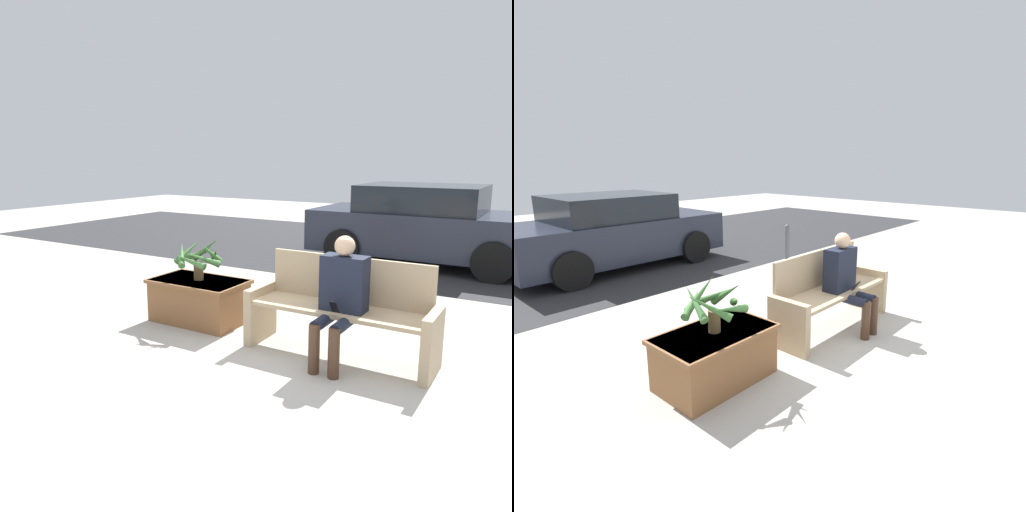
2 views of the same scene
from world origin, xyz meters
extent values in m
plane|color=#ADA89E|center=(0.00, 0.00, 0.00)|extent=(30.00, 30.00, 0.00)
cube|color=#2D2D30|center=(0.00, 6.12, 0.00)|extent=(20.00, 6.00, 0.01)
cube|color=tan|center=(-0.59, 0.37, 0.30)|extent=(0.09, 0.54, 0.59)
cube|color=tan|center=(1.17, 0.37, 0.30)|extent=(0.09, 0.54, 0.59)
cube|color=tan|center=(0.29, 0.37, 0.47)|extent=(1.67, 0.49, 0.04)
cube|color=tan|center=(0.29, 0.62, 0.72)|extent=(1.67, 0.04, 0.46)
cube|color=black|center=(0.35, 0.33, 0.76)|extent=(0.42, 0.22, 0.53)
sphere|color=tan|center=(0.35, 0.31, 1.11)|extent=(0.19, 0.19, 0.19)
cylinder|color=black|center=(0.26, 0.12, 0.44)|extent=(0.11, 0.44, 0.11)
cylinder|color=black|center=(0.45, 0.12, 0.44)|extent=(0.11, 0.44, 0.11)
cylinder|color=#472D1E|center=(0.26, -0.10, 0.23)|extent=(0.10, 0.10, 0.46)
cylinder|color=#472D1E|center=(0.45, -0.10, 0.23)|extent=(0.10, 0.10, 0.46)
cube|color=black|center=(0.35, 0.10, 0.58)|extent=(0.07, 0.09, 0.12)
cube|color=brown|center=(-1.51, 0.50, 0.25)|extent=(1.05, 0.63, 0.51)
cube|color=brown|center=(-1.51, 0.50, 0.49)|extent=(1.10, 0.68, 0.04)
cylinder|color=brown|center=(-1.51, 0.50, 0.61)|extent=(0.11, 0.11, 0.21)
cone|color=#427538|center=(-1.34, 0.52, 0.84)|extent=(0.11, 0.40, 0.31)
cone|color=#427538|center=(-1.36, 0.63, 0.80)|extent=(0.33, 0.38, 0.24)
cone|color=#427538|center=(-1.53, 0.67, 0.85)|extent=(0.39, 0.11, 0.32)
cone|color=#427538|center=(-1.63, 0.67, 0.78)|extent=(0.40, 0.31, 0.19)
cone|color=#427538|center=(-1.69, 0.54, 0.83)|extent=(0.17, 0.41, 0.29)
cone|color=#427538|center=(-1.66, 0.38, 0.82)|extent=(0.32, 0.37, 0.27)
cone|color=#427538|center=(-1.49, 0.30, 0.77)|extent=(0.44, 0.13, 0.19)
cone|color=#427538|center=(-1.36, 0.38, 0.80)|extent=(0.33, 0.38, 0.23)
cube|color=#232838|center=(-0.03, 5.20, 0.58)|extent=(3.97, 1.80, 0.74)
cube|color=black|center=(-0.13, 5.20, 1.19)|extent=(2.07, 1.66, 0.47)
cylinder|color=black|center=(1.20, 4.30, 0.32)|extent=(0.65, 0.18, 0.65)
cylinder|color=black|center=(1.20, 6.10, 0.32)|extent=(0.65, 0.18, 0.65)
cylinder|color=black|center=(-1.26, 4.30, 0.32)|extent=(0.65, 0.18, 0.65)
cylinder|color=black|center=(-1.26, 6.10, 0.32)|extent=(0.65, 0.18, 0.65)
cylinder|color=#4C4C51|center=(2.20, 2.69, 0.38)|extent=(0.09, 0.09, 0.76)
sphere|color=#4C4C51|center=(2.20, 2.69, 0.79)|extent=(0.10, 0.10, 0.10)
camera|label=1|loc=(2.03, -3.96, 1.93)|focal=35.00mm
camera|label=2|loc=(-3.73, -2.17, 2.06)|focal=28.00mm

